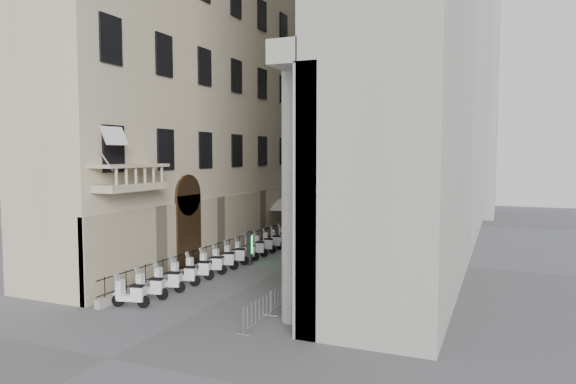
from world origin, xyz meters
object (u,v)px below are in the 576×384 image
info_kiosk (250,248)px  pedestrian_b (372,217)px  security_tent (293,203)px  scooter_0 (131,307)px  pedestrian_a (339,223)px  street_lamp (294,170)px

info_kiosk → pedestrian_b: size_ratio=1.21×
security_tent → pedestrian_b: (4.01, 10.13, -2.09)m
scooter_0 → pedestrian_b: 30.27m
security_tent → info_kiosk: size_ratio=2.17×
info_kiosk → pedestrian_a: info_kiosk is taller
scooter_0 → security_tent: bearing=-11.5°
scooter_0 → pedestrian_a: 23.78m
security_tent → info_kiosk: (1.11, -9.74, -1.91)m
security_tent → pedestrian_a: size_ratio=2.21×
security_tent → street_lamp: bearing=108.3°
scooter_0 → street_lamp: street_lamp is taller
scooter_0 → street_lamp: size_ratio=0.17×
street_lamp → security_tent: bearing=-93.6°
security_tent → pedestrian_a: (2.66, 3.74, -1.93)m
security_tent → scooter_0: bearing=-88.7°
scooter_0 → info_kiosk: 10.24m
security_tent → info_kiosk: security_tent is taller
pedestrian_b → info_kiosk: bearing=91.7°
info_kiosk → pedestrian_b: 20.09m
street_lamp → pedestrian_b: (4.25, 9.40, -4.64)m
street_lamp → info_kiosk: (1.35, -10.47, -4.46)m
info_kiosk → scooter_0: bearing=-114.0°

